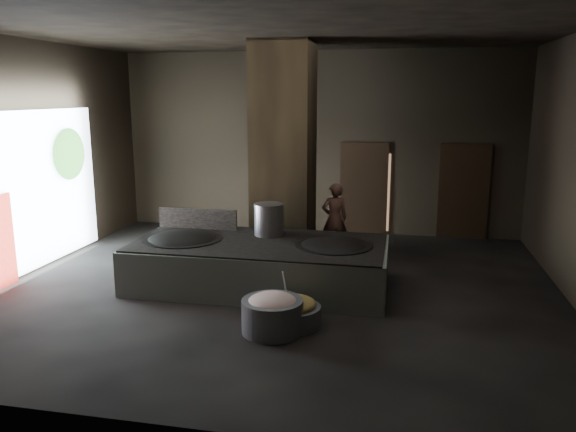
% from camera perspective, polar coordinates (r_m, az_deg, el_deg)
% --- Properties ---
extents(floor, '(10.00, 9.00, 0.10)m').
position_cam_1_polar(floor, '(10.32, -1.02, -7.53)').
color(floor, black).
rests_on(floor, ground).
extents(ceiling, '(10.00, 9.00, 0.10)m').
position_cam_1_polar(ceiling, '(9.78, -1.13, 18.76)').
color(ceiling, black).
rests_on(ceiling, back_wall).
extents(back_wall, '(10.00, 0.10, 4.50)m').
position_cam_1_polar(back_wall, '(14.24, 2.99, 7.43)').
color(back_wall, black).
rests_on(back_wall, ground).
extents(front_wall, '(10.00, 0.10, 4.50)m').
position_cam_1_polar(front_wall, '(5.50, -11.54, -0.49)').
color(front_wall, black).
rests_on(front_wall, ground).
extents(left_wall, '(0.10, 9.00, 4.50)m').
position_cam_1_polar(left_wall, '(11.95, -25.53, 5.34)').
color(left_wall, black).
rests_on(left_wall, ground).
extents(pillar, '(1.20, 1.20, 4.50)m').
position_cam_1_polar(pillar, '(11.69, -0.46, 6.40)').
color(pillar, black).
rests_on(pillar, ground).
extents(hearth_platform, '(4.62, 2.25, 0.80)m').
position_cam_1_polar(hearth_platform, '(10.29, -2.92, -4.95)').
color(hearth_platform, '#B0C0AD').
rests_on(hearth_platform, ground).
extents(platform_cap, '(4.50, 2.16, 0.03)m').
position_cam_1_polar(platform_cap, '(10.18, -2.94, -2.72)').
color(platform_cap, black).
rests_on(platform_cap, hearth_platform).
extents(wok_left, '(1.45, 1.45, 0.40)m').
position_cam_1_polar(wok_left, '(10.60, -10.63, -2.67)').
color(wok_left, black).
rests_on(wok_left, hearth_platform).
extents(wok_left_rim, '(1.48, 1.48, 0.05)m').
position_cam_1_polar(wok_left_rim, '(10.58, -10.64, -2.31)').
color(wok_left_rim, black).
rests_on(wok_left_rim, hearth_platform).
extents(wok_right, '(1.35, 1.35, 0.38)m').
position_cam_1_polar(wok_right, '(10.00, 4.66, -3.40)').
color(wok_right, black).
rests_on(wok_right, hearth_platform).
extents(wok_right_rim, '(1.38, 1.38, 0.05)m').
position_cam_1_polar(wok_right_rim, '(9.98, 4.66, -3.02)').
color(wok_right_rim, black).
rests_on(wok_right_rim, hearth_platform).
extents(stock_pot, '(0.56, 0.56, 0.60)m').
position_cam_1_polar(stock_pot, '(10.61, -1.96, -0.34)').
color(stock_pot, '#98999F').
rests_on(stock_pot, hearth_platform).
extents(splash_guard, '(1.60, 0.08, 0.40)m').
position_cam_1_polar(splash_guard, '(11.26, -9.15, -0.28)').
color(splash_guard, black).
rests_on(splash_guard, hearth_platform).
extents(cook, '(0.67, 0.56, 1.58)m').
position_cam_1_polar(cook, '(12.27, 4.75, -0.29)').
color(cook, brown).
rests_on(cook, ground).
extents(veg_basin, '(1.10, 1.10, 0.31)m').
position_cam_1_polar(veg_basin, '(8.64, 0.51, -10.10)').
color(veg_basin, slate).
rests_on(veg_basin, ground).
extents(veg_fill, '(0.69, 0.69, 0.21)m').
position_cam_1_polar(veg_fill, '(8.57, 0.52, -8.90)').
color(veg_fill, olive).
rests_on(veg_fill, veg_basin).
extents(ladle, '(0.05, 0.34, 0.60)m').
position_cam_1_polar(ladle, '(8.66, -0.27, -7.24)').
color(ladle, '#98999F').
rests_on(ladle, veg_basin).
extents(meat_basin, '(0.97, 0.97, 0.50)m').
position_cam_1_polar(meat_basin, '(8.39, -1.60, -10.11)').
color(meat_basin, slate).
rests_on(meat_basin, ground).
extents(meat_fill, '(0.75, 0.75, 0.29)m').
position_cam_1_polar(meat_fill, '(8.32, -1.61, -8.83)').
color(meat_fill, tan).
rests_on(meat_fill, meat_basin).
extents(doorway_near, '(1.18, 0.08, 2.38)m').
position_cam_1_polar(doorway_near, '(14.15, 7.69, 2.61)').
color(doorway_near, black).
rests_on(doorway_near, ground).
extents(doorway_near_glow, '(0.82, 0.04, 1.94)m').
position_cam_1_polar(doorway_near_glow, '(14.18, 8.64, 2.40)').
color(doorway_near_glow, '#8C6647').
rests_on(doorway_near_glow, ground).
extents(doorway_far, '(1.18, 0.08, 2.38)m').
position_cam_1_polar(doorway_far, '(14.20, 17.40, 2.19)').
color(doorway_far, black).
rests_on(doorway_far, ground).
extents(doorway_far_glow, '(0.81, 0.04, 1.92)m').
position_cam_1_polar(doorway_far_glow, '(14.36, 16.87, 2.13)').
color(doorway_far_glow, '#8C6647').
rests_on(doorway_far_glow, ground).
extents(left_opening, '(0.04, 4.20, 3.10)m').
position_cam_1_polar(left_opening, '(12.13, -24.31, 2.43)').
color(left_opening, white).
rests_on(left_opening, ground).
extents(tree_silhouette, '(0.28, 1.10, 1.10)m').
position_cam_1_polar(tree_silhouette, '(12.90, -21.34, 5.89)').
color(tree_silhouette, '#194714').
rests_on(tree_silhouette, left_opening).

